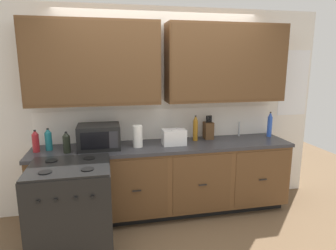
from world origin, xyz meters
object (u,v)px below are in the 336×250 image
Objects in this scene: toaster at (174,137)px; bottle_amber at (195,128)px; microwave at (99,137)px; stove_range at (72,211)px; knife_block at (208,130)px; paper_towel_roll at (138,136)px; bottle_blue at (270,125)px; bottle_teal at (48,140)px; bottle_red at (36,141)px; bottle_dark at (67,143)px.

toaster is 0.86× the size of bottle_amber.
stove_range is at bearing -113.13° from microwave.
microwave is at bearing -173.50° from knife_block.
paper_towel_roll is 1.81m from bottle_blue.
bottle_blue is at bearing -0.31° from bottle_amber.
bottle_teal is at bearing -178.08° from bottle_amber.
bottle_blue is (1.80, 0.13, 0.03)m from paper_towel_roll.
toaster is 1.08× the size of paper_towel_roll.
bottle_red is (-2.94, -0.10, -0.04)m from bottle_blue.
bottle_amber reaches higher than microwave.
microwave is 1.55× the size of knife_block.
bottle_dark is at bearing -162.80° from microwave.
microwave is 0.89m from toaster.
microwave reaches higher than stove_range.
bottle_teal is (-1.01, 0.08, -0.01)m from paper_towel_roll.
bottle_teal is at bearing 144.52° from bottle_dark.
bottle_amber is 1.36× the size of bottle_dark.
paper_towel_roll is 0.77m from bottle_amber.
bottle_amber reaches higher than bottle_dark.
toaster is 0.90× the size of knife_block.
microwave is 0.45m from paper_towel_roll.
bottle_amber is (-0.20, -0.05, 0.04)m from knife_block.
bottle_blue is (1.36, 0.13, 0.07)m from toaster.
bottle_dark is at bearing -175.45° from bottle_blue.
stove_range is 3.76× the size of bottle_red.
paper_towel_roll reaches higher than bottle_dark.
bottle_dark is (-1.75, -0.27, 0.00)m from knife_block.
bottle_red is at bearing 178.20° from paper_towel_roll.
microwave is 1.47× the size of bottle_amber.
knife_block is 2.09m from bottle_red.
paper_towel_roll is (-0.95, -0.19, 0.01)m from knife_block.
bottle_amber is (0.31, 0.14, 0.06)m from toaster.
paper_towel_roll is 1.08× the size of bottle_dark.
paper_towel_roll is at bearing -4.57° from microwave.
bottle_dark is at bearing -171.30° from knife_block.
bottle_blue is 1.04m from bottle_amber.
bottle_teal reaches higher than toaster.
knife_block reaches higher than bottle_teal.
bottle_red is 0.99× the size of bottle_teal.
paper_towel_roll reaches higher than stove_range.
bottle_dark is (0.21, -0.15, -0.01)m from bottle_teal.
bottle_dark is at bearing -17.51° from bottle_red.
toaster is 1.37m from bottle_blue.
bottle_red is (-0.42, 0.64, 0.56)m from stove_range.
microwave is 1.71× the size of toaster.
toaster is at bearing -156.23° from bottle_amber.
microwave reaches higher than toaster.
bottle_blue is (2.25, 0.10, 0.02)m from microwave.
paper_towel_roll is at bearing -175.73° from bottle_blue.
knife_block is at bearing 11.57° from paper_towel_roll.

